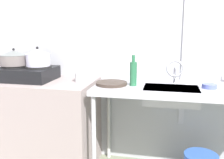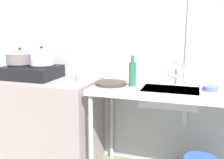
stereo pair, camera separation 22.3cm
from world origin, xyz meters
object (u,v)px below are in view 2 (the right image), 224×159
stove (32,72)px  percolator (81,73)px  sink_basin (170,97)px  bottle_by_sink (132,73)px  pot_on_right_burner (42,57)px  frying_pan (111,83)px  faucet (176,71)px  small_bowl_on_drainboard (210,88)px  pot_on_left_burner (20,57)px

stove → percolator: percolator is taller
sink_basin → bottle_by_sink: (-0.32, 0.01, 0.17)m
pot_on_right_burner → frying_pan: (0.70, -0.04, -0.20)m
sink_basin → bottle_by_sink: bottle_by_sink is taller
faucet → bottle_by_sink: 0.36m
pot_on_right_burner → sink_basin: 1.23m
frying_pan → percolator: bearing=168.0°
percolator → bottle_by_sink: size_ratio=0.60×
frying_pan → small_bowl_on_drainboard: 0.80m
sink_basin → pot_on_right_burner: bearing=177.8°
sink_basin → small_bowl_on_drainboard: small_bowl_on_drainboard is taller
percolator → frying_pan: size_ratio=0.57×
pot_on_left_burner → frying_pan: 0.96m
faucet → stove: bearing=-176.9°
frying_pan → small_bowl_on_drainboard: (0.80, 0.04, 0.01)m
pot_on_left_burner → percolator: pot_on_left_burner is taller
pot_on_right_burner → faucet: (1.23, 0.07, -0.08)m
small_bowl_on_drainboard → stove: bearing=179.9°
frying_pan → pot_on_right_burner: bearing=176.4°
pot_on_left_burner → faucet: 1.47m
pot_on_right_burner → percolator: 0.42m
sink_basin → bottle_by_sink: size_ratio=1.71×
frying_pan → small_bowl_on_drainboard: size_ratio=2.29×
stove → pot_on_right_burner: bearing=0.0°
percolator → frying_pan: percolator is taller
pot_on_left_burner → sink_basin: bearing=-1.8°
pot_on_left_burner → sink_basin: size_ratio=0.60×
pot_on_right_burner → bottle_by_sink: size_ratio=0.85×
pot_on_right_burner → bottle_by_sink: pot_on_right_burner is taller
bottle_by_sink → faucet: bearing=17.1°
percolator → small_bowl_on_drainboard: percolator is taller
percolator → faucet: faucet is taller
stove → bottle_by_sink: size_ratio=1.95×
stove → faucet: 1.35m
faucet → sink_basin: bearing=-102.3°
pot_on_left_burner → pot_on_right_burner: bearing=0.0°
stove → small_bowl_on_drainboard: stove is taller
small_bowl_on_drainboard → bottle_by_sink: size_ratio=0.45×
pot_on_left_burner → faucet: size_ratio=1.23×
pot_on_right_burner → bottle_by_sink: (0.89, -0.03, -0.11)m
small_bowl_on_drainboard → bottle_by_sink: bearing=-177.3°
faucet → small_bowl_on_drainboard: 0.31m
percolator → frying_pan: bearing=-12.0°
percolator → bottle_by_sink: bottle_by_sink is taller
pot_on_right_burner → bottle_by_sink: bearing=-2.1°
faucet → frying_pan: 0.55m
bottle_by_sink → pot_on_right_burner: bearing=177.9°
stove → small_bowl_on_drainboard: (1.62, -0.00, -0.05)m
small_bowl_on_drainboard → bottle_by_sink: 0.62m
pot_on_right_burner → sink_basin: pot_on_right_burner is taller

